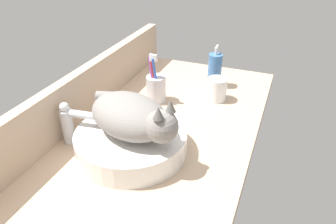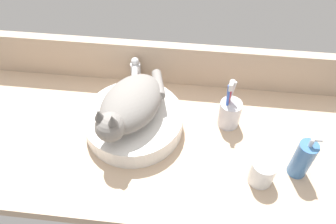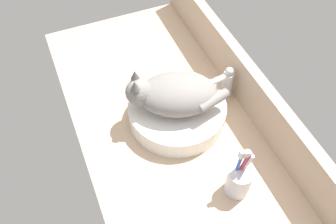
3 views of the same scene
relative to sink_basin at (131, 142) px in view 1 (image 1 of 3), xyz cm
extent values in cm
cube|color=tan|center=(5.82, -3.30, -5.38)|extent=(131.93, 59.27, 4.00)
cube|color=tan|center=(5.82, 24.53, 4.86)|extent=(131.93, 3.60, 16.47)
cylinder|color=white|center=(0.00, 0.00, 0.00)|extent=(32.17, 32.17, 6.76)
ellipsoid|color=gray|center=(0.00, 0.00, 8.88)|extent=(24.40, 29.25, 11.00)
sphere|color=gray|center=(-3.98, -11.19, 10.38)|extent=(8.80, 8.80, 8.80)
cone|color=#635F5B|center=(-2.25, -12.87, 15.78)|extent=(2.80, 2.80, 3.20)
cone|color=#635F5B|center=(-6.39, -11.39, 15.78)|extent=(2.80, 2.80, 3.20)
cylinder|color=gray|center=(7.17, 8.73, 9.38)|extent=(5.90, 11.45, 3.20)
cylinder|color=silver|center=(-2.56, 19.73, 2.12)|extent=(3.60, 3.60, 11.00)
cylinder|color=silver|center=(-1.91, 14.77, 7.02)|extent=(3.47, 10.20, 2.20)
sphere|color=silver|center=(-2.56, 19.73, 8.82)|extent=(2.80, 2.80, 2.80)
cylinder|color=#3F72B2|center=(51.43, -11.20, 3.34)|extent=(5.48, 5.48, 13.43)
cylinder|color=silver|center=(51.43, -11.20, 11.45)|extent=(1.20, 1.20, 2.80)
cylinder|color=silver|center=(52.63, -11.20, 12.85)|extent=(2.20, 1.00, 1.00)
cylinder|color=silver|center=(31.07, 5.51, 1.52)|extent=(7.12, 7.12, 9.80)
cylinder|color=#D13838|center=(29.89, 5.80, 5.52)|extent=(1.57, 3.53, 16.96)
cube|color=white|center=(29.89, 5.80, 14.02)|extent=(1.30, 1.16, 2.54)
cylinder|color=white|center=(30.15, 6.83, 5.52)|extent=(3.13, 2.46, 16.98)
cube|color=white|center=(30.15, 6.83, 14.02)|extent=(1.51, 1.02, 2.60)
cylinder|color=blue|center=(29.68, 4.87, 5.52)|extent=(1.75, 2.75, 17.02)
cube|color=white|center=(29.68, 4.87, 14.02)|extent=(1.32, 1.06, 2.53)
cylinder|color=purple|center=(29.82, 6.36, 5.52)|extent=(2.86, 3.77, 16.90)
cube|color=white|center=(29.82, 6.36, 14.02)|extent=(1.48, 1.20, 2.62)
cylinder|color=white|center=(40.28, -15.10, 0.89)|extent=(7.33, 7.33, 8.54)
cylinder|color=silver|center=(40.28, -15.10, -1.41)|extent=(6.45, 6.45, 3.94)
camera|label=1|loc=(-67.65, -37.92, 55.54)|focal=35.00mm
camera|label=2|loc=(18.84, -66.88, 82.89)|focal=35.00mm
camera|label=3|loc=(70.14, -32.37, 96.63)|focal=40.00mm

